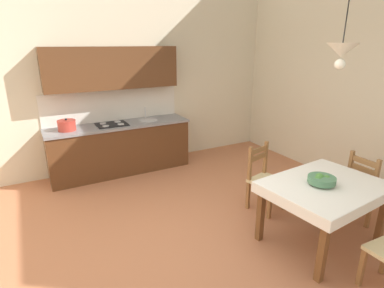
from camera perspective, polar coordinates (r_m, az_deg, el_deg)
The scene contains 8 objects.
ground_plane at distance 3.87m, azimuth 1.18°, elevation -18.47°, with size 6.71×6.34×0.10m, color #B7704C.
wall_back at distance 5.83m, azimuth -13.71°, elevation 16.14°, with size 6.71×0.12×4.20m, color beige.
kitchen_cabinetry at distance 5.64m, azimuth -13.46°, elevation 3.27°, with size 2.48×0.63×2.20m.
dining_table at distance 3.87m, azimuth 23.19°, elevation -8.37°, with size 1.40×1.12×0.75m.
dining_chair_kitchen_side at distance 4.47m, azimuth 13.29°, elevation -6.38°, with size 0.51×0.51×0.93m.
dining_chair_window_side at distance 4.70m, azimuth 29.44°, elevation -7.12°, with size 0.44×0.44×0.93m.
fruit_bowl at distance 3.75m, azimuth 22.75°, elevation -6.08°, with size 0.30×0.30×0.12m.
pendant_lamp at distance 3.60m, azimuth 25.88°, elevation 15.16°, with size 0.32×0.32×0.80m.
Camera 1 is at (-1.55, -2.69, 2.27)m, focal length 28.94 mm.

